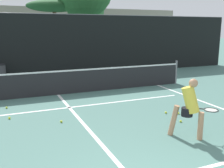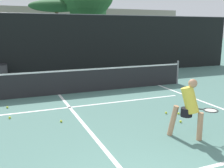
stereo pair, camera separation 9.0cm
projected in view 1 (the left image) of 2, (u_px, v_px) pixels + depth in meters
The scene contains 17 objects.
court_service_line at pixel (69, 107), 8.53m from camera, with size 8.25×0.10×0.01m, color white.
court_center_mark at pixel (82, 122), 7.24m from camera, with size 0.10×6.50×0.01m, color white.
court_sideline_right at pixel (209, 104), 8.95m from camera, with size 0.10×7.50×0.01m, color white.
net at pixel (58, 82), 10.07m from camera, with size 11.09×0.09×1.07m.
fence_back at pixel (41, 46), 13.47m from camera, with size 24.00×0.06×3.27m.
player_practicing at pixel (190, 106), 6.04m from camera, with size 1.09×0.82×1.43m.
tennis_ball_scattered_0 at pixel (178, 113), 7.87m from camera, with size 0.07×0.07×0.07m, color #D1E033.
tennis_ball_scattered_2 at pixel (181, 121), 7.19m from camera, with size 0.07×0.07×0.07m, color #D1E033.
tennis_ball_scattered_4 at pixel (166, 113), 7.93m from camera, with size 0.07×0.07×0.07m, color #D1E033.
tennis_ball_scattered_5 at pixel (7, 108), 8.42m from camera, with size 0.07×0.07×0.07m, color #D1E033.
tennis_ball_scattered_6 at pixel (9, 118), 7.45m from camera, with size 0.07×0.07×0.07m, color #D1E033.
tennis_ball_scattered_7 at pixel (61, 121), 7.17m from camera, with size 0.07×0.07×0.07m, color #D1E033.
trash_bin at pixel (1, 73), 12.40m from camera, with size 0.49×0.49×0.87m.
parked_car at pixel (54, 59), 16.64m from camera, with size 1.81×4.44×1.43m.
tree_west at pixel (86, 11), 22.40m from camera, with size 3.15×3.15×5.54m.
tree_mid at pixel (54, 7), 20.51m from camera, with size 4.26×4.26×4.68m.
building_far at pixel (20, 30), 27.01m from camera, with size 36.00×2.40×4.65m, color gray.
Camera 1 is at (-1.87, -2.74, 2.54)m, focal length 42.00 mm.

